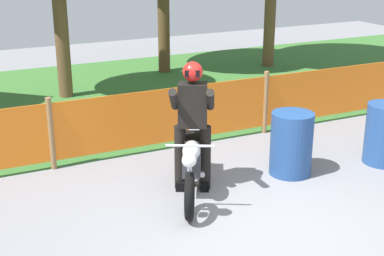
{
  "coord_description": "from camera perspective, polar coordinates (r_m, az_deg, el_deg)",
  "views": [
    {
      "loc": [
        -3.16,
        -4.68,
        3.15
      ],
      "look_at": [
        -0.35,
        1.15,
        0.9
      ],
      "focal_mm": 52.15,
      "sensor_mm": 36.0,
      "label": 1
    }
  ],
  "objects": [
    {
      "name": "motorcycle_lead",
      "position": [
        7.0,
        0.01,
        -3.65
      ],
      "size": [
        1.0,
        1.71,
        0.89
      ],
      "rotation": [
        0.0,
        0.0,
        -2.06
      ],
      "color": "black",
      "rests_on": "ground"
    },
    {
      "name": "barrier_fence",
      "position": [
        8.48,
        -2.54,
        1.26
      ],
      "size": [
        10.66,
        0.08,
        1.05
      ],
      "color": "olive",
      "rests_on": "ground"
    },
    {
      "name": "grass_verge",
      "position": [
        11.55,
        -8.86,
        3.16
      ],
      "size": [
        24.0,
        6.47,
        0.01
      ],
      "primitive_type": "cube",
      "color": "#386B2D",
      "rests_on": "ground"
    },
    {
      "name": "ground",
      "position": [
        6.47,
        7.37,
        -10.24
      ],
      "size": [
        24.0,
        24.0,
        0.02
      ],
      "primitive_type": "cube",
      "color": "gray"
    },
    {
      "name": "oil_drum",
      "position": [
        7.75,
        10.13,
        -1.59
      ],
      "size": [
        0.58,
        0.58,
        0.88
      ],
      "primitive_type": "cylinder",
      "color": "navy",
      "rests_on": "ground"
    },
    {
      "name": "rider_lead",
      "position": [
        7.01,
        0.07,
        0.92
      ],
      "size": [
        0.7,
        0.79,
        1.69
      ],
      "rotation": [
        0.0,
        0.0,
        -2.06
      ],
      "color": "black",
      "rests_on": "ground"
    }
  ]
}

